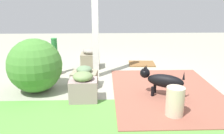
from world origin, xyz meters
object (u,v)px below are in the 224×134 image
(stone_planter_nearest, at_px, (90,58))
(dog, at_px, (162,80))
(terracotta_pot_spiky, at_px, (30,61))
(doormat, at_px, (142,64))
(round_shrub, at_px, (35,66))
(porch_pillar, at_px, (95,17))
(stone_planter_mid, at_px, (84,77))
(stone_planter_far, at_px, (83,87))
(ceramic_urn, at_px, (175,102))
(terracotta_pot_tall, at_px, (55,62))

(stone_planter_nearest, relative_size, dog, 0.67)
(terracotta_pot_spiky, relative_size, doormat, 1.09)
(round_shrub, bearing_deg, porch_pillar, -143.13)
(stone_planter_mid, relative_size, round_shrub, 0.54)
(stone_planter_far, bearing_deg, stone_planter_nearest, -90.18)
(porch_pillar, distance_m, stone_planter_nearest, 1.17)
(stone_planter_far, distance_m, doormat, 2.36)
(terracotta_pot_spiky, distance_m, dog, 2.72)
(stone_planter_mid, distance_m, ceramic_urn, 1.75)
(stone_planter_nearest, relative_size, stone_planter_mid, 0.94)
(stone_planter_mid, bearing_deg, dog, 158.13)
(stone_planter_mid, relative_size, dog, 0.71)
(stone_planter_nearest, xyz_separation_m, terracotta_pot_spiky, (1.21, 0.50, 0.10))
(dog, bearing_deg, round_shrub, -8.67)
(stone_planter_mid, bearing_deg, stone_planter_nearest, -91.89)
(stone_planter_mid, bearing_deg, terracotta_pot_spiky, -29.66)
(porch_pillar, distance_m, dog, 1.78)
(ceramic_urn, xyz_separation_m, doormat, (0.04, -2.55, -0.19))
(stone_planter_nearest, bearing_deg, terracotta_pot_spiky, 22.62)
(ceramic_urn, distance_m, doormat, 2.56)
(terracotta_pot_spiky, relative_size, ceramic_urn, 1.58)
(stone_planter_mid, distance_m, terracotta_pot_tall, 0.98)
(round_shrub, xyz_separation_m, doormat, (-2.07, -1.59, -0.44))
(stone_planter_mid, distance_m, stone_planter_far, 0.62)
(stone_planter_nearest, distance_m, round_shrub, 1.62)
(stone_planter_nearest, height_order, ceramic_urn, stone_planter_nearest)
(stone_planter_nearest, bearing_deg, dog, 126.53)
(stone_planter_mid, relative_size, stone_planter_far, 1.04)
(stone_planter_nearest, height_order, terracotta_pot_spiky, terracotta_pot_spiky)
(terracotta_pot_spiky, height_order, dog, terracotta_pot_spiky)
(terracotta_pot_tall, distance_m, dog, 2.30)
(terracotta_pot_tall, height_order, doormat, terracotta_pot_tall)
(dog, relative_size, ceramic_urn, 1.65)
(dog, xyz_separation_m, ceramic_urn, (-0.02, 0.64, -0.08))
(stone_planter_mid, xyz_separation_m, ceramic_urn, (-1.31, 1.16, 0.04))
(stone_planter_far, bearing_deg, stone_planter_mid, -86.93)
(stone_planter_far, xyz_separation_m, terracotta_pot_tall, (0.69, -1.33, 0.05))
(porch_pillar, xyz_separation_m, dog, (-1.09, 1.07, -0.91))
(porch_pillar, xyz_separation_m, doormat, (-1.07, -0.84, -1.18))
(porch_pillar, xyz_separation_m, terracotta_pot_tall, (0.85, -0.17, -0.93))
(stone_planter_nearest, bearing_deg, ceramic_urn, 118.62)
(stone_planter_mid, height_order, stone_planter_far, stone_planter_far)
(stone_planter_nearest, distance_m, doormat, 1.26)
(stone_planter_nearest, relative_size, ceramic_urn, 1.10)
(round_shrub, bearing_deg, stone_planter_nearest, -121.73)
(terracotta_pot_spiky, distance_m, ceramic_urn, 3.08)
(porch_pillar, bearing_deg, doormat, -141.93)
(round_shrub, height_order, ceramic_urn, round_shrub)
(porch_pillar, height_order, doormat, porch_pillar)
(stone_planter_nearest, xyz_separation_m, terracotta_pot_tall, (0.69, 0.45, 0.06))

